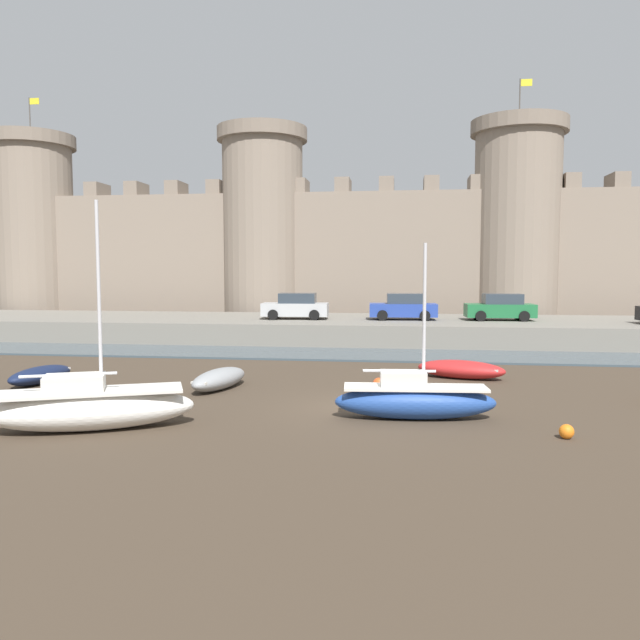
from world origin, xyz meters
name	(u,v)px	position (x,y,z in m)	size (l,w,h in m)	color
ground_plane	(361,409)	(0.00, 0.00, 0.00)	(160.00, 160.00, 0.00)	#423528
water_channel	(377,355)	(0.00, 12.32, 0.05)	(80.00, 4.50, 0.10)	#3D4C56
quay_road	(382,329)	(0.00, 19.57, 0.67)	(69.94, 10.00, 1.34)	slate
castle	(386,239)	(0.00, 28.80, 6.75)	(64.93, 6.99, 18.34)	gray
rowboat_midflat_centre	(461,369)	(3.66, 6.15, 0.39)	(3.79, 2.29, 0.74)	red
rowboat_foreground_left	(41,375)	(-12.65, 2.80, 0.35)	(1.66, 3.25, 0.68)	#141E3D
rowboat_midflat_left	(219,378)	(-5.45, 2.65, 0.39)	(1.88, 3.51, 0.76)	gray
sailboat_midflat_right	(414,399)	(1.64, -1.09, 0.58)	(4.85, 1.60, 5.20)	#234793
sailboat_foreground_right	(90,407)	(-7.26, -3.54, 0.65)	(5.76, 3.63, 6.31)	silver
mooring_buoy_near_shore	(567,432)	(5.57, -2.79, 0.19)	(0.39, 0.39, 0.39)	orange
mooring_buoy_off_centre	(379,384)	(0.44, 3.26, 0.23)	(0.45, 0.45, 0.45)	#E04C1E
car_quay_east	(404,307)	(1.35, 19.10, 2.11)	(4.18, 2.04, 1.62)	#263F99
car_quay_west	(500,308)	(7.19, 19.40, 2.11)	(4.18, 2.04, 1.62)	#1E6638
car_quay_centre_west	(296,307)	(-5.32, 18.76, 2.11)	(4.18, 2.04, 1.62)	#B2B5B7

